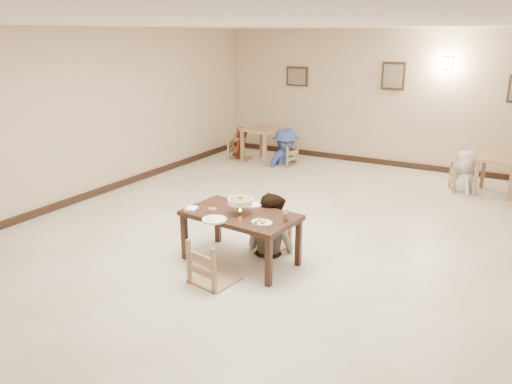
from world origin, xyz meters
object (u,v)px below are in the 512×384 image
Objects in this scene: chair_near at (214,241)px; drink_glass at (285,216)px; bg_table_right at (498,165)px; bg_diner_b at (286,129)px; chair_far at (272,217)px; bg_chair_lr at (286,146)px; main_diner at (271,193)px; bg_chair_ll at (240,138)px; bg_diner_a at (240,127)px; bg_diner_c at (467,150)px; bg_chair_rl at (465,166)px; bg_table_left at (263,134)px; curry_warmer at (240,201)px; main_table at (241,219)px.

chair_near is 7.75× the size of drink_glass.
bg_diner_b is (-4.38, 0.01, 0.27)m from bg_table_right.
chair_far is at bearing -86.22° from chair_near.
chair_far is 4.63m from bg_chair_lr.
main_diner is 4.76m from bg_chair_lr.
drink_glass is at bearing -112.50° from bg_table_right.
main_diner is at bearing -158.58° from bg_chair_ll.
bg_diner_c is (5.01, 0.01, -0.00)m from bg_diner_a.
bg_chair_rl is at bearing 77.90° from bg_diner_a.
drink_glass is at bearing -134.26° from bg_diner_b.
bg_table_right is 0.46× the size of bg_diner_b.
bg_chair_ll is (-0.60, -0.06, -0.13)m from bg_table_left.
bg_table_left is (-2.52, 4.36, -0.17)m from main_diner.
bg_table_right is 5.58m from bg_chair_ll.
bg_chair_lr is 3.83m from bg_diner_c.
bg_diner_c reaches higher than curry_warmer.
bg_table_left is 1.01× the size of bg_chair_rl.
bg_diner_b is (0.60, -0.02, 0.18)m from bg_table_left.
bg_chair_rl is at bearing -0.66° from bg_table_left.
bg_chair_ll is 5.02m from bg_diner_c.
main_diner reaches higher than chair_near.
main_diner is at bearing 37.58° from bg_chair_lr.
main_diner is 1.56× the size of bg_chair_ll.
chair_near is 2.98× the size of curry_warmer.
chair_far is 0.94× the size of bg_table_left.
curry_warmer is 5.68m from bg_chair_ll.
main_diner is at bearing -136.65° from bg_diner_b.
bg_chair_lr is 0.58× the size of bg_diner_c.
bg_diner_c is (5.01, 0.01, 0.25)m from bg_chair_ll.
bg_table_right is 0.49× the size of bg_diner_a.
bg_diner_a is (-3.12, 4.31, -0.05)m from main_diner.
bg_chair_ll is (-2.95, 4.82, -0.07)m from main_table.
bg_chair_rl is at bearing 0.00° from bg_diner_c.
chair_near is 1.17× the size of bg_chair_lr.
bg_chair_rl is (1.89, 4.31, -0.36)m from main_diner.
main_table is 1.43× the size of bg_chair_ll.
curry_warmer is 0.23× the size of bg_diner_c.
main_table is 5.66m from bg_chair_ll.
main_diner is at bearing -119.55° from bg_table_right.
bg_diner_b is at bearing -62.88° from chair_near.
bg_chair_lr is at bearing 0.00° from bg_diner_b.
main_diner is at bearing 133.43° from drink_glass.
bg_diner_a is 5.01m from bg_diner_c.
curry_warmer is 2.60× the size of drink_glass.
main_table is 5.17m from bg_diner_b.
main_table is 1.69× the size of bg_chair_lr.
bg_chair_rl is (2.06, 5.45, -0.05)m from chair_near.
bg_chair_rl is at bearing -177.79° from bg_table_right.
bg_chair_ll reaches higher than bg_chair_rl.
curry_warmer is at bearing 19.26° from bg_diner_a.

